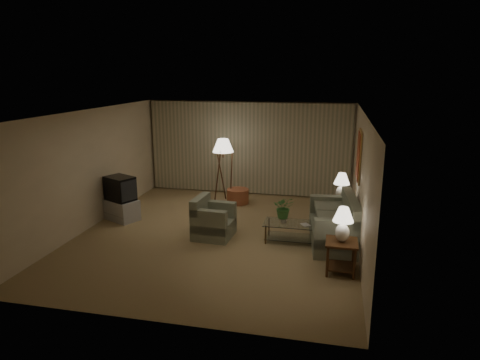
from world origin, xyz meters
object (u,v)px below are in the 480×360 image
object	(u,v)px
table_lamp_near	(343,221)
table_lamp_far	(342,184)
side_table_near	(341,251)
coffee_table	(290,229)
armchair	(214,221)
tv_cabinet	(122,210)
vase	(284,219)
ottoman	(238,196)
sofa	(333,225)
crt_tv	(120,188)
floor_lamp	(223,169)
side_table_far	(340,207)

from	to	relation	value
table_lamp_near	table_lamp_far	xyz separation A→B (m)	(-0.00, 2.60, 0.00)
side_table_near	coffee_table	bearing A→B (deg)	129.51
armchair	tv_cabinet	bearing A→B (deg)	80.14
side_table_near	armchair	bearing A→B (deg)	156.52
armchair	coffee_table	world-z (taller)	armchair
vase	tv_cabinet	bearing A→B (deg)	172.63
tv_cabinet	ottoman	size ratio (longest dim) A/B	1.62
table_lamp_near	sofa	bearing A→B (deg)	96.34
armchair	table_lamp_near	world-z (taller)	table_lamp_near
armchair	ottoman	distance (m)	2.52
coffee_table	tv_cabinet	bearing A→B (deg)	172.89
table_lamp_far	ottoman	size ratio (longest dim) A/B	1.07
side_table_near	crt_tv	xyz separation A→B (m)	(-5.20, 1.77, 0.38)
armchair	vase	xyz separation A→B (m)	(1.51, 0.08, 0.14)
coffee_table	floor_lamp	xyz separation A→B (m)	(-2.12, 2.51, 0.64)
sofa	armchair	distance (m)	2.55
armchair	floor_lamp	xyz separation A→B (m)	(-0.46, 2.59, 0.57)
armchair	table_lamp_near	size ratio (longest dim) A/B	1.48
side_table_near	vase	bearing A→B (deg)	133.37
crt_tv	vase	bearing A→B (deg)	18.46
side_table_near	side_table_far	bearing A→B (deg)	90.00
table_lamp_far	side_table_far	bearing A→B (deg)	45.00
crt_tv	vase	distance (m)	4.06
tv_cabinet	side_table_near	bearing A→B (deg)	7.03
crt_tv	floor_lamp	xyz separation A→B (m)	(2.05, 1.99, 0.13)
armchair	side_table_near	xyz separation A→B (m)	(2.69, -1.17, 0.06)
crt_tv	ottoman	xyz separation A→B (m)	(2.48, 1.92, -0.59)
side_table_near	tv_cabinet	xyz separation A→B (m)	(-5.20, 1.77, -0.16)
sofa	table_lamp_far	world-z (taller)	table_lamp_far
sofa	floor_lamp	distance (m)	3.88
table_lamp_near	ottoman	xyz separation A→B (m)	(-2.72, 3.69, -0.77)
armchair	floor_lamp	size ratio (longest dim) A/B	0.53
armchair	side_table_near	bearing A→B (deg)	-109.86
side_table_far	vase	size ratio (longest dim) A/B	3.83
sofa	coffee_table	size ratio (longest dim) A/B	1.76
side_table_far	armchair	bearing A→B (deg)	-151.99
coffee_table	tv_cabinet	world-z (taller)	tv_cabinet
floor_lamp	coffee_table	bearing A→B (deg)	-49.84
ottoman	floor_lamp	bearing A→B (deg)	170.29
table_lamp_near	armchair	bearing A→B (deg)	156.52
armchair	side_table_far	size ratio (longest dim) A/B	1.56
side_table_near	floor_lamp	world-z (taller)	floor_lamp
tv_cabinet	vase	world-z (taller)	vase
tv_cabinet	table_lamp_far	bearing A→B (deg)	34.90
side_table_far	floor_lamp	size ratio (longest dim) A/B	0.34
table_lamp_far	armchair	bearing A→B (deg)	-151.99
armchair	coffee_table	size ratio (longest dim) A/B	0.83
side_table_near	table_lamp_near	world-z (taller)	table_lamp_near
side_table_near	floor_lamp	bearing A→B (deg)	129.94
table_lamp_near	ottoman	world-z (taller)	table_lamp_near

